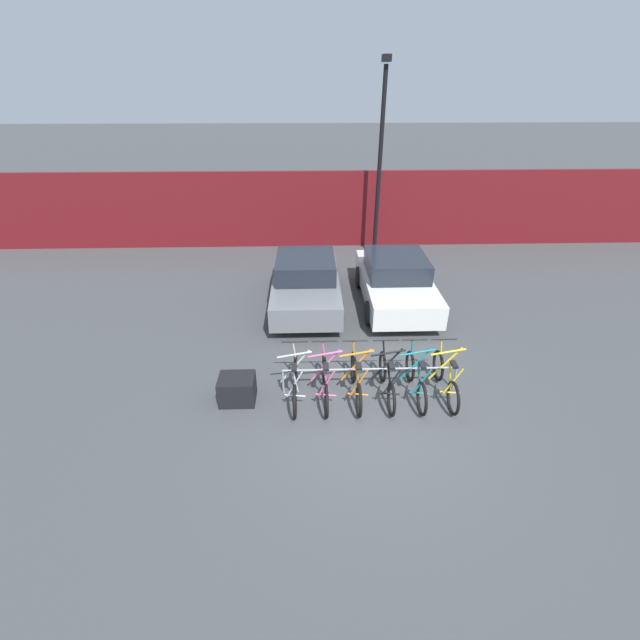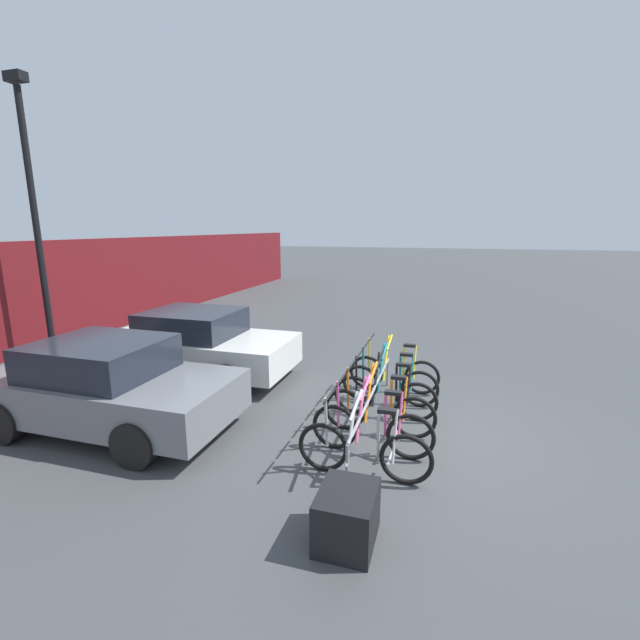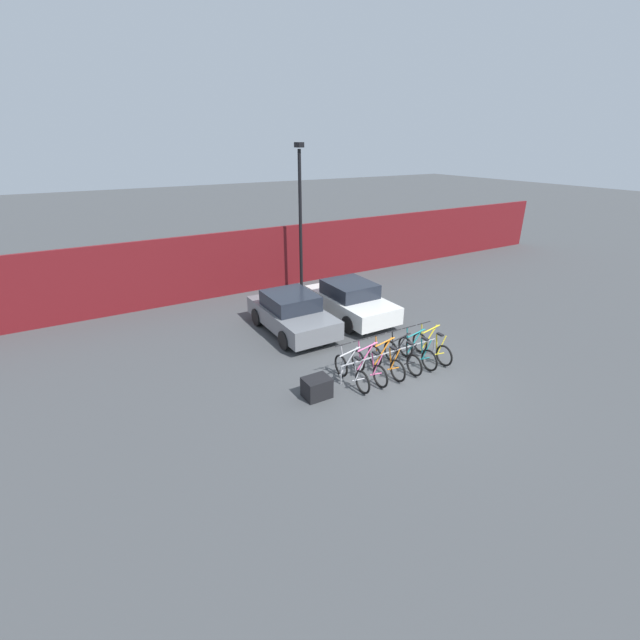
% 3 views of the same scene
% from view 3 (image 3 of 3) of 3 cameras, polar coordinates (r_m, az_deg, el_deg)
% --- Properties ---
extents(ground_plane, '(120.00, 120.00, 0.00)m').
position_cam_3_polar(ground_plane, '(12.57, 11.09, -7.68)').
color(ground_plane, '#424447').
extents(hoarding_wall, '(36.00, 0.16, 2.75)m').
position_cam_3_polar(hoarding_wall, '(19.58, -7.21, 8.10)').
color(hoarding_wall, maroon).
rests_on(hoarding_wall, ground).
extents(bike_rack, '(3.55, 0.04, 0.57)m').
position_cam_3_polar(bike_rack, '(12.80, 9.43, -4.47)').
color(bike_rack, gray).
rests_on(bike_rack, ground).
extents(bicycle_silver, '(0.68, 1.71, 1.05)m').
position_cam_3_polar(bicycle_silver, '(11.93, 4.22, -6.94)').
color(bicycle_silver, black).
rests_on(bicycle_silver, ground).
extents(bicycle_pink, '(0.68, 1.71, 1.05)m').
position_cam_3_polar(bicycle_pink, '(12.24, 6.54, -6.21)').
color(bicycle_pink, black).
rests_on(bicycle_pink, ground).
extents(bicycle_orange, '(0.68, 1.71, 1.05)m').
position_cam_3_polar(bicycle_orange, '(12.58, 8.79, -5.49)').
color(bicycle_orange, black).
rests_on(bicycle_orange, ground).
extents(bicycle_black, '(0.68, 1.71, 1.05)m').
position_cam_3_polar(bicycle_black, '(12.94, 10.93, -4.80)').
color(bicycle_black, black).
rests_on(bicycle_black, ground).
extents(bicycle_teal, '(0.68, 1.71, 1.05)m').
position_cam_3_polar(bicycle_teal, '(13.30, 12.83, -4.17)').
color(bicycle_teal, black).
rests_on(bicycle_teal, ground).
extents(bicycle_yellow, '(0.68, 1.71, 1.05)m').
position_cam_3_polar(bicycle_yellow, '(13.69, 14.68, -3.56)').
color(bicycle_yellow, black).
rests_on(bicycle_yellow, ground).
extents(car_grey, '(1.91, 3.94, 1.40)m').
position_cam_3_polar(car_grey, '(15.05, -3.80, 0.93)').
color(car_grey, slate).
rests_on(car_grey, ground).
extents(car_white, '(1.91, 3.98, 1.40)m').
position_cam_3_polar(car_white, '(16.25, 4.08, 2.61)').
color(car_white, silver).
rests_on(car_white, ground).
extents(lamp_post, '(0.24, 0.44, 6.23)m').
position_cam_3_polar(lamp_post, '(18.80, -2.65, 14.17)').
color(lamp_post, black).
rests_on(lamp_post, ground).
extents(cargo_crate, '(0.70, 0.56, 0.55)m').
position_cam_3_polar(cargo_crate, '(11.41, -0.43, -8.99)').
color(cargo_crate, black).
rests_on(cargo_crate, ground).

